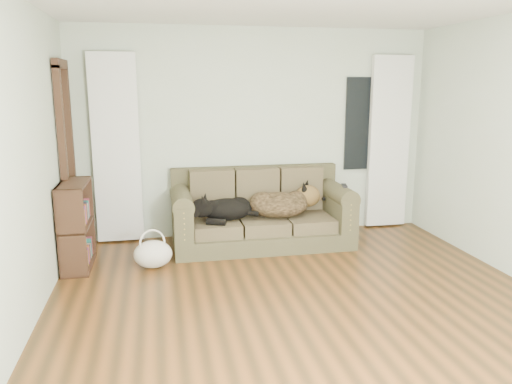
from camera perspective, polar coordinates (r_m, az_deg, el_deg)
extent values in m
plane|color=#382511|center=(4.35, 6.44, -13.91)|extent=(5.00, 5.00, 0.00)
cube|color=#B0BFA3|center=(6.36, -0.15, 6.72)|extent=(4.50, 0.04, 2.60)
cube|color=#B0BFA3|center=(3.90, -26.41, 1.93)|extent=(0.04, 5.00, 2.60)
cube|color=silver|center=(6.20, -15.67, 4.73)|extent=(0.55, 0.08, 2.25)
cube|color=silver|center=(6.88, 14.93, 5.47)|extent=(0.55, 0.08, 2.25)
cube|color=black|center=(6.75, 12.17, 7.63)|extent=(0.50, 0.03, 1.20)
cube|color=black|center=(5.91, -20.71, 3.06)|extent=(0.07, 0.60, 2.10)
cube|color=#454229|center=(5.99, 0.63, -1.88)|extent=(2.11, 0.91, 0.86)
ellipsoid|color=black|center=(5.85, -3.66, -1.94)|extent=(0.61, 0.43, 0.26)
ellipsoid|color=black|center=(6.01, 2.94, -1.46)|extent=(0.83, 0.66, 0.33)
cube|color=black|center=(6.02, 10.08, 0.73)|extent=(0.08, 0.17, 0.02)
ellipsoid|color=beige|center=(5.43, -11.71, -6.85)|extent=(0.43, 0.34, 0.30)
cube|color=black|center=(5.58, -19.86, -3.15)|extent=(0.33, 0.75, 0.92)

